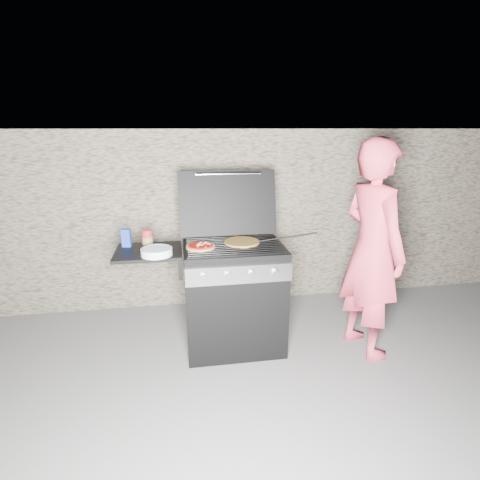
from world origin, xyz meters
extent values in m
plane|color=slate|center=(0.00, 0.00, 0.00)|extent=(50.00, 50.00, 0.00)
cube|color=gray|center=(0.00, 1.05, 0.90)|extent=(8.00, 0.35, 1.80)
cylinder|color=gold|center=(0.07, 0.04, 0.92)|extent=(0.37, 0.37, 0.02)
cylinder|color=#A41A2A|center=(-0.68, 0.13, 0.97)|extent=(0.09, 0.09, 0.13)
cube|color=navy|center=(-0.84, 0.12, 0.98)|extent=(0.07, 0.05, 0.15)
cylinder|color=white|center=(-0.60, -0.13, 0.93)|extent=(0.25, 0.25, 0.05)
imported|color=#D43B4F|center=(1.08, -0.21, 0.88)|extent=(0.54, 0.71, 1.75)
cylinder|color=black|center=(0.44, 0.00, 0.96)|extent=(0.47, 0.12, 0.10)
camera|label=1|loc=(-0.41, -2.82, 1.81)|focal=28.00mm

